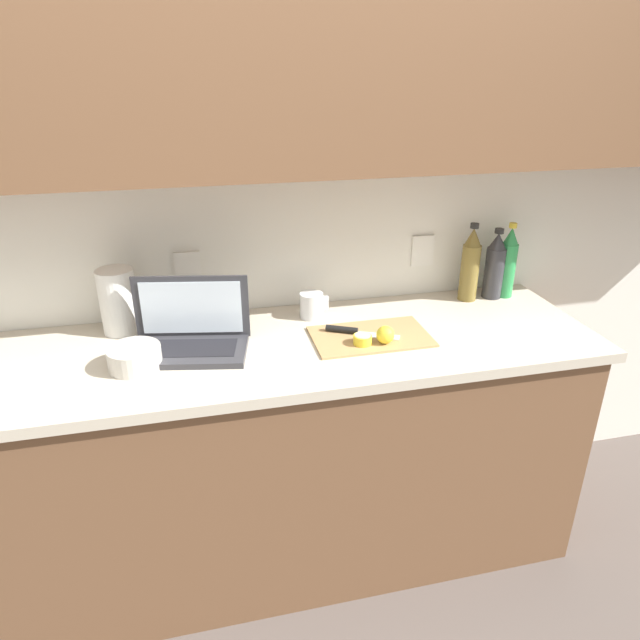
# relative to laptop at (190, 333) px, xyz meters

# --- Properties ---
(ground_plane) EXTENTS (12.00, 12.00, 0.00)m
(ground_plane) POSITION_rel_laptop_xyz_m (0.22, -0.04, -0.95)
(ground_plane) COLOR #564C47
(ground_plane) RESTS_ON ground
(wall_back) EXTENTS (5.20, 0.38, 2.60)m
(wall_back) POSITION_rel_laptop_xyz_m (0.22, 0.21, 0.61)
(wall_back) COLOR white
(wall_back) RESTS_ON ground_plane
(counter_unit) EXTENTS (2.26, 0.63, 0.89)m
(counter_unit) POSITION_rel_laptop_xyz_m (0.20, -0.03, -0.49)
(counter_unit) COLOR brown
(counter_unit) RESTS_ON ground_plane
(laptop) EXTENTS (0.40, 0.28, 0.23)m
(laptop) POSITION_rel_laptop_xyz_m (0.00, 0.00, 0.00)
(laptop) COLOR #333338
(laptop) RESTS_ON counter_unit
(cutting_board) EXTENTS (0.39, 0.24, 0.01)m
(cutting_board) POSITION_rel_laptop_xyz_m (0.59, -0.06, -0.05)
(cutting_board) COLOR tan
(cutting_board) RESTS_ON counter_unit
(knife) EXTENTS (0.24, 0.14, 0.02)m
(knife) POSITION_rel_laptop_xyz_m (0.53, -0.02, -0.04)
(knife) COLOR silver
(knife) RESTS_ON cutting_board
(lemon_half_cut) EXTENTS (0.06, 0.06, 0.03)m
(lemon_half_cut) POSITION_rel_laptop_xyz_m (0.54, -0.11, -0.03)
(lemon_half_cut) COLOR yellow
(lemon_half_cut) RESTS_ON cutting_board
(lemon_whole_beside) EXTENTS (0.06, 0.06, 0.06)m
(lemon_whole_beside) POSITION_rel_laptop_xyz_m (0.62, -0.12, -0.02)
(lemon_whole_beside) COLOR yellow
(lemon_whole_beside) RESTS_ON cutting_board
(bottle_green_soda) EXTENTS (0.07, 0.07, 0.30)m
(bottle_green_soda) POSITION_rel_laptop_xyz_m (1.06, 0.18, 0.08)
(bottle_green_soda) COLOR olive
(bottle_green_soda) RESTS_ON counter_unit
(bottle_oil_tall) EXTENTS (0.08, 0.08, 0.28)m
(bottle_oil_tall) POSITION_rel_laptop_xyz_m (1.16, 0.18, 0.07)
(bottle_oil_tall) COLOR #333338
(bottle_oil_tall) RESTS_ON counter_unit
(bottle_water_clear) EXTENTS (0.06, 0.06, 0.29)m
(bottle_water_clear) POSITION_rel_laptop_xyz_m (1.22, 0.18, 0.08)
(bottle_water_clear) COLOR #2D934C
(bottle_water_clear) RESTS_ON counter_unit
(measuring_cup) EXTENTS (0.11, 0.09, 0.09)m
(measuring_cup) POSITION_rel_laptop_xyz_m (0.43, 0.16, -0.01)
(measuring_cup) COLOR silver
(measuring_cup) RESTS_ON counter_unit
(bowl_white) EXTENTS (0.16, 0.16, 0.07)m
(bowl_white) POSITION_rel_laptop_xyz_m (-0.17, -0.09, -0.02)
(bowl_white) COLOR beige
(bowl_white) RESTS_ON counter_unit
(paper_towel_roll) EXTENTS (0.12, 0.12, 0.22)m
(paper_towel_roll) POSITION_rel_laptop_xyz_m (-0.23, 0.19, 0.06)
(paper_towel_roll) COLOR white
(paper_towel_roll) RESTS_ON counter_unit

